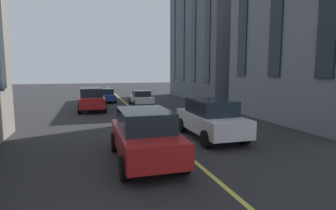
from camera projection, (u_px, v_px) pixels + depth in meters
The scene contains 7 objects.
lane_centre_line at pixel (152, 125), 16.29m from camera, with size 80.00×0.16×0.01m.
car_white_mid at pixel (211, 118), 13.19m from camera, with size 4.70×2.14×1.88m.
car_blue_parked_a at pixel (106, 95), 28.51m from camera, with size 3.90×1.89×1.40m.
car_red_oncoming at pixel (145, 135), 9.73m from camera, with size 4.70×2.14×1.88m.
car_red_parked_b at pixel (92, 99), 22.37m from camera, with size 4.70×2.14×1.88m.
car_white_far at pixel (141, 98), 26.06m from camera, with size 3.90×1.89×1.40m.
building_right_far at pixel (225, 34), 32.00m from camera, with size 14.19×9.39×15.13m.
Camera 1 is at (4.37, 3.60, 3.25)m, focal length 28.98 mm.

